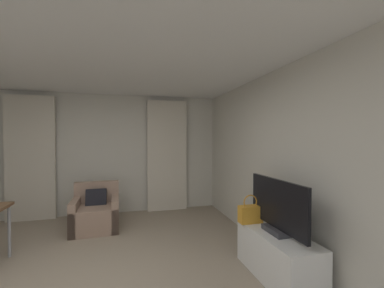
{
  "coord_description": "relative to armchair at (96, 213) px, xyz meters",
  "views": [
    {
      "loc": [
        0.47,
        -2.65,
        1.63
      ],
      "look_at": [
        1.51,
        1.22,
        1.55
      ],
      "focal_mm": 22.96,
      "sensor_mm": 36.0,
      "label": 1
    }
  ],
  "objects": [
    {
      "name": "curtain_right_panel",
      "position": [
        1.44,
        0.84,
        0.97
      ],
      "size": [
        0.9,
        0.06,
        2.5
      ],
      "color": "beige",
      "rests_on": "ground"
    },
    {
      "name": "handbag_primary",
      "position": [
        2.11,
        -1.81,
        0.37
      ],
      "size": [
        0.3,
        0.14,
        0.37
      ],
      "color": "orange",
      "rests_on": "tv_console"
    },
    {
      "name": "curtain_left_panel",
      "position": [
        -1.31,
        0.84,
        0.97
      ],
      "size": [
        0.9,
        0.06,
        2.5
      ],
      "color": "beige",
      "rests_on": "ground"
    },
    {
      "name": "tv_console",
      "position": [
        2.23,
        -2.22,
        -0.02
      ],
      "size": [
        0.47,
        1.13,
        0.53
      ],
      "color": "white",
      "rests_on": "ground"
    },
    {
      "name": "wall_window",
      "position": [
        0.06,
        0.97,
        1.02
      ],
      "size": [
        5.12,
        0.06,
        2.6
      ],
      "color": "beige",
      "rests_on": "ground"
    },
    {
      "name": "wall_right",
      "position": [
        2.59,
        -2.06,
        1.02
      ],
      "size": [
        0.06,
        6.12,
        2.6
      ],
      "color": "beige",
      "rests_on": "ground"
    },
    {
      "name": "tv_flatscreen",
      "position": [
        2.23,
        -2.21,
        0.54
      ],
      "size": [
        0.2,
        1.05,
        0.63
      ],
      "color": "#333338",
      "rests_on": "tv_console"
    },
    {
      "name": "armchair",
      "position": [
        0.0,
        0.0,
        0.0
      ],
      "size": [
        0.82,
        0.79,
        0.82
      ],
      "color": "#997A66",
      "rests_on": "ground"
    },
    {
      "name": "ceiling",
      "position": [
        0.06,
        -2.06,
        2.35
      ],
      "size": [
        5.12,
        6.12,
        0.06
      ],
      "primitive_type": "cube",
      "color": "white",
      "rests_on": "wall_left"
    }
  ]
}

